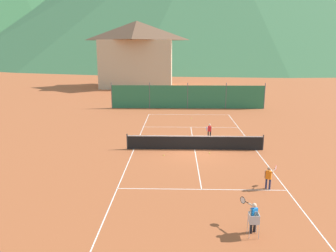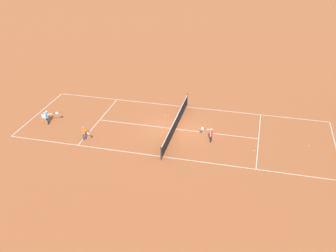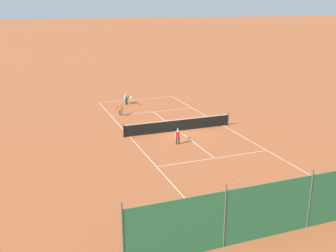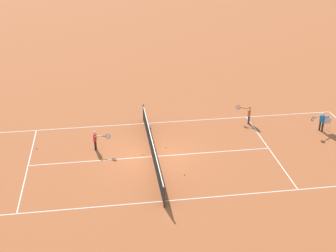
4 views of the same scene
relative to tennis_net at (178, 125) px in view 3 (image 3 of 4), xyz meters
The scene contains 13 objects.
ground_plane 0.50m from the tennis_net, ahead, with size 600.00×600.00×0.00m, color #A8542D.
court_line_markings 0.50m from the tennis_net, ahead, with size 8.25×23.85×0.01m.
tennis_net is the anchor object (origin of this frame).
windscreen_fence_far 15.52m from the tennis_net, 90.00° to the left, with size 17.28×0.08×2.90m.
player_near_baseline 10.23m from the tennis_net, 81.04° to the right, with size 0.52×1.00×1.18m.
player_near_service 7.01m from the tennis_net, 62.43° to the right, with size 0.74×0.81×1.11m.
player_far_baseline 3.16m from the tennis_net, 66.88° to the left, with size 0.50×0.92×1.11m.
tennis_ball_by_net_right 0.78m from the tennis_net, 60.78° to the left, with size 0.07×0.07×0.07m, color #CCE033.
tennis_ball_by_net_left 2.48m from the tennis_net, 146.17° to the right, with size 0.07×0.07×0.07m, color #CCE033.
tennis_ball_near_corner 1.34m from the tennis_net, 42.53° to the right, with size 0.07×0.07×0.07m, color #CCE033.
tennis_ball_alley_left 6.43m from the tennis_net, 73.71° to the left, with size 0.07×0.07×0.07m, color #CCE033.
tennis_ball_far_corner 10.01m from the tennis_net, 88.85° to the left, with size 0.07×0.07×0.07m, color #CCE033.
ball_hopper 10.52m from the tennis_net, 81.46° to the right, with size 0.36×0.36×0.89m.
Camera 3 is at (11.56, 28.04, 9.71)m, focal length 42.00 mm.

